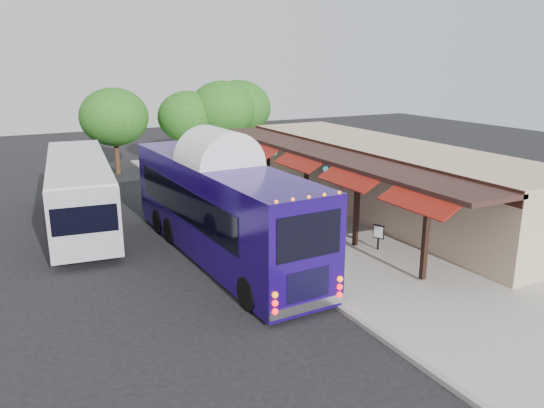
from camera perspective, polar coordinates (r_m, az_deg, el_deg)
ground at (r=20.71m, az=0.36°, el=-6.63°), size 90.00×90.00×0.00m
sidewalk at (r=26.36m, az=5.91°, el=-1.68°), size 10.00×40.00×0.15m
curb at (r=24.09m, az=-4.00°, el=-3.27°), size 0.20×40.00×0.16m
station_shelter at (r=27.87m, az=11.84°, el=2.77°), size 8.15×20.00×3.60m
coach_bus at (r=21.14m, az=-5.62°, el=0.09°), size 3.19×12.98×4.12m
city_bus at (r=26.68m, az=-20.00°, el=1.51°), size 3.96×12.35×3.26m
ped_a at (r=20.78m, az=4.86°, el=-3.90°), size 0.64×0.51×1.54m
ped_b at (r=26.56m, az=0.14°, el=0.77°), size 1.03×0.88×1.85m
ped_c at (r=26.59m, az=-1.44°, el=0.45°), size 0.95×0.49×1.55m
ped_d at (r=31.50m, az=-3.73°, el=3.14°), size 1.43×1.13×1.94m
sign_board at (r=22.14m, az=11.38°, el=-3.07°), size 0.23×0.46×1.06m
tree_left at (r=39.18m, az=-9.01°, el=9.23°), size 4.37×4.37×5.59m
tree_mid at (r=39.48m, az=-5.35°, el=10.06°), size 4.90×4.90×6.27m
tree_right at (r=40.97m, az=-3.61°, el=10.27°), size 4.89×4.89×6.26m
tree_far at (r=38.07m, az=-16.63°, el=8.95°), size 4.62×4.62×5.92m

